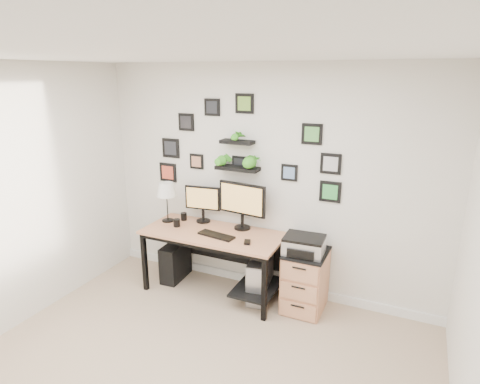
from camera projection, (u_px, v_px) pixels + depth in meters
The scene contains 14 objects.
room at pixel (263, 282), 4.86m from camera, with size 4.00×4.00×4.00m.
desk at pixel (217, 241), 4.59m from camera, with size 1.60×0.70×0.75m.
monitor_left at pixel (203, 201), 4.78m from camera, with size 0.44×0.19×0.44m.
monitor_right at pixel (242, 202), 4.54m from camera, with size 0.59×0.21×0.55m.
keyboard at pixel (216, 235), 4.42m from camera, with size 0.43×0.14×0.02m, color black.
mouse at pixel (247, 242), 4.23m from camera, with size 0.06×0.10×0.03m, color black.
table_lamp at pixel (166, 190), 4.77m from camera, with size 0.24×0.24×0.48m.
mug at pixel (177, 223), 4.69m from camera, with size 0.08×0.08×0.09m, color black.
pen_cup at pixel (184, 217), 4.89m from camera, with size 0.07×0.07×0.09m, color black.
pc_tower_black at pixel (176, 261), 4.99m from camera, with size 0.20×0.46×0.46m, color black.
pc_tower_grey at pixel (260, 279), 4.54m from camera, with size 0.29×0.52×0.49m.
file_cabinet at pixel (305, 280), 4.32m from camera, with size 0.43×0.53×0.67m.
printer at pixel (304, 245), 4.16m from camera, with size 0.42×0.35×0.19m.
wall_decor at pixel (239, 151), 4.48m from camera, with size 2.27×0.18×1.10m.
Camera 1 is at (1.55, -2.08, 2.48)m, focal length 30.00 mm.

